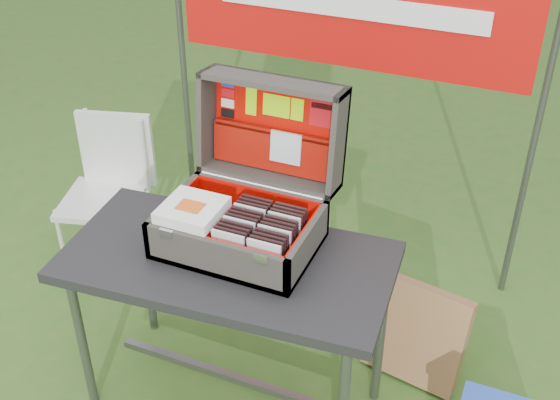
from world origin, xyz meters
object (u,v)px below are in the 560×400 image
at_px(cardboard_box, 416,333).
at_px(chair, 102,203).
at_px(suitcase, 245,176).
at_px(table, 231,333).

bearing_deg(cardboard_box, chair, -173.02).
bearing_deg(suitcase, table, -94.58).
height_order(table, chair, chair).
relative_size(table, cardboard_box, 2.74).
xyz_separation_m(table, suitcase, (0.01, 0.14, 0.62)).
bearing_deg(cardboard_box, suitcase, -144.02).
distance_m(suitcase, chair, 1.19).
height_order(suitcase, chair, suitcase).
bearing_deg(table, cardboard_box, 30.21).
relative_size(table, suitcase, 2.13).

